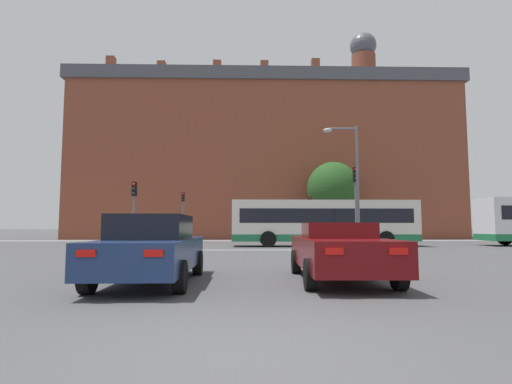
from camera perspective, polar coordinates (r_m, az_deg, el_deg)
ground_plane at (r=4.25m, az=-1.10°, el=-22.34°), size 400.00×400.00×0.00m
stop_line_strip at (r=21.97m, az=-1.33°, el=-8.28°), size 9.41×0.30×0.01m
far_pavement at (r=36.15m, az=-1.35°, el=-6.98°), size 70.45×2.50×0.01m
brick_civic_building at (r=46.37m, az=1.35°, el=4.62°), size 41.93×12.40×24.37m
car_saloon_left at (r=9.44m, az=-14.61°, el=-7.80°), size 1.98×4.79×1.53m
car_roadster_right at (r=9.76m, az=11.78°, el=-8.19°), size 2.09×4.84×1.36m
bus_crossing_lead at (r=26.48m, az=9.60°, el=-4.23°), size 11.88×2.70×2.95m
traffic_light_near_right at (r=22.89m, az=14.07°, el=-0.34°), size 0.26×0.31×4.59m
traffic_light_far_right at (r=35.66m, az=7.77°, el=-2.69°), size 0.26×0.31×3.94m
traffic_light_near_left at (r=23.26m, az=-17.04°, el=-1.58°), size 0.26×0.31×3.77m
traffic_light_far_left at (r=35.93m, az=-10.41°, el=-2.30°), size 0.26×0.31×4.31m
street_lamp_junction at (r=22.63m, az=13.48°, el=2.61°), size 1.95×0.36×6.87m
pedestrian_waiting at (r=37.58m, az=14.72°, el=-5.11°), size 0.45×0.35×1.82m
tree_by_building at (r=38.79m, az=10.96°, el=0.39°), size 4.97×4.97×7.45m
tree_kerbside at (r=39.67m, az=11.54°, el=-0.65°), size 4.12×4.12×6.37m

